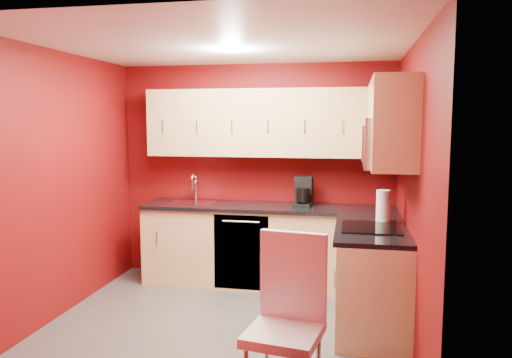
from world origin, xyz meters
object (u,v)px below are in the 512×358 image
(sink, at_px, (191,200))
(dining_chair, at_px, (284,324))
(paper_towel, at_px, (383,206))
(coffee_maker, at_px, (303,191))
(napkin_holder, at_px, (302,199))
(microwave, at_px, (387,143))

(sink, distance_m, dining_chair, 2.81)
(paper_towel, distance_m, dining_chair, 1.88)
(sink, relative_size, coffee_maker, 1.60)
(napkin_holder, xyz_separation_m, dining_chair, (0.13, -2.44, -0.43))
(microwave, bearing_deg, napkin_holder, 128.49)
(microwave, xyz_separation_m, sink, (-2.09, 1.00, -0.72))
(microwave, bearing_deg, sink, 154.40)
(coffee_maker, height_order, paper_towel, coffee_maker)
(paper_towel, bearing_deg, microwave, -90.88)
(paper_towel, relative_size, dining_chair, 0.27)
(microwave, xyz_separation_m, napkin_holder, (-0.83, 1.04, -0.67))
(dining_chair, bearing_deg, sink, 129.75)
(sink, relative_size, napkin_holder, 3.40)
(sink, height_order, dining_chair, sink)
(sink, height_order, paper_towel, sink)
(coffee_maker, xyz_separation_m, napkin_holder, (-0.01, 0.01, -0.09))
(sink, xyz_separation_m, dining_chair, (1.40, -2.40, -0.39))
(sink, bearing_deg, napkin_holder, 1.66)
(microwave, height_order, sink, microwave)
(microwave, relative_size, sink, 1.46)
(paper_towel, xyz_separation_m, dining_chair, (-0.70, -1.68, -0.50))
(napkin_holder, bearing_deg, sink, -178.34)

